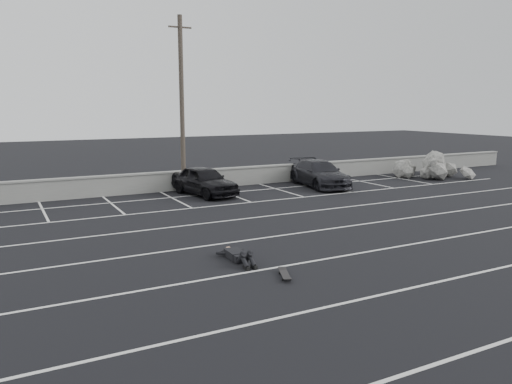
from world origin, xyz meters
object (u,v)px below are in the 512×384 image
utility_pole (182,105)px  trash_bin (310,174)px  person (235,251)px  skateboard (285,274)px  car_right (319,173)px  riprap_pile (431,170)px  car_left (204,181)px

utility_pole → trash_bin: bearing=0.5°
person → skateboard: (0.47, -2.15, -0.16)m
car_right → skateboard: (-9.72, -12.38, -0.65)m
utility_pole → riprap_pile: utility_pole is taller
car_right → car_left: bearing=-174.6°
car_left → car_right: 6.93m
car_left → person: size_ratio=1.82×
riprap_pile → utility_pole: bearing=172.6°
riprap_pile → skateboard: 21.69m
utility_pole → person: size_ratio=3.76×
car_left → utility_pole: size_ratio=0.48×
car_right → skateboard: car_right is taller
utility_pole → skateboard: (-2.14, -14.01, -4.52)m
trash_bin → car_right: bearing=-106.8°
trash_bin → person: (-10.71, -11.93, -0.23)m
utility_pole → person: (-2.61, -11.86, -4.36)m
trash_bin → person: trash_bin is taller
utility_pole → trash_bin: size_ratio=9.79×
car_right → skateboard: size_ratio=5.99×
car_left → car_right: bearing=-14.3°
trash_bin → skateboard: (-10.24, -14.08, -0.39)m
trash_bin → skateboard: trash_bin is taller
car_right → person: size_ratio=2.09×
skateboard → person: bearing=123.9°
person → skateboard: bearing=-75.6°
person → skateboard: person is taller
trash_bin → person: bearing=-131.9°
car_left → utility_pole: bearing=106.3°
utility_pole → riprap_pile: size_ratio=1.97×
car_right → riprap_pile: bearing=5.5°
car_left → riprap_pile: riprap_pile is taller
car_left → car_right: car_left is taller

